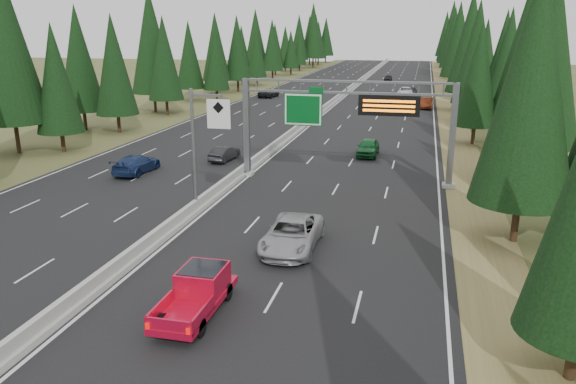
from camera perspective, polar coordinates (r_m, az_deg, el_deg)
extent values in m
cube|color=black|center=(89.31, 4.45, 8.80)|extent=(32.00, 260.00, 0.08)
cube|color=olive|center=(88.31, 16.04, 8.13)|extent=(3.60, 260.00, 0.06)
cube|color=#424B23|center=(93.75, -6.49, 9.09)|extent=(3.60, 260.00, 0.06)
cube|color=#999A94|center=(89.29, 4.45, 8.92)|extent=(0.70, 260.00, 0.30)
cube|color=#999A94|center=(89.24, 4.46, 9.17)|extent=(0.30, 260.00, 0.60)
cube|color=slate|center=(45.23, -4.22, 6.52)|extent=(0.45, 0.45, 7.80)
cube|color=#999A94|center=(46.01, -4.12, 1.92)|extent=(0.90, 0.90, 0.30)
cube|color=slate|center=(43.20, 16.36, 5.45)|extent=(0.45, 0.45, 7.80)
cube|color=#999A94|center=(44.02, 15.97, 0.65)|extent=(0.90, 0.90, 0.30)
cube|color=slate|center=(43.00, 5.99, 11.11)|extent=(15.85, 0.35, 0.16)
cube|color=slate|center=(43.08, 5.96, 10.00)|extent=(15.85, 0.35, 0.16)
cube|color=#054C19|center=(43.55, 1.54, 8.38)|extent=(3.00, 0.10, 2.50)
cube|color=silver|center=(43.50, 1.53, 8.37)|extent=(2.85, 0.02, 2.35)
cube|color=#054C19|center=(43.18, 2.88, 10.30)|extent=(1.10, 0.10, 0.45)
cube|color=black|center=(42.58, 10.22, 8.63)|extent=(4.50, 0.40, 1.50)
cube|color=orange|center=(42.32, 10.22, 9.06)|extent=(3.80, 0.02, 0.18)
cube|color=orange|center=(42.36, 10.20, 8.59)|extent=(3.80, 0.02, 0.18)
cube|color=orange|center=(42.41, 10.18, 8.13)|extent=(3.80, 0.02, 0.18)
cylinder|color=slate|center=(36.12, -9.55, 4.01)|extent=(0.20, 0.20, 8.00)
cube|color=#999A94|center=(37.13, -9.27, -1.88)|extent=(0.50, 0.50, 0.20)
cube|color=slate|center=(35.16, -8.30, 9.69)|extent=(2.00, 0.15, 0.15)
cube|color=silver|center=(34.90, -7.07, 7.87)|extent=(1.50, 0.06, 1.80)
cylinder|color=black|center=(22.10, 26.94, -14.59)|extent=(0.40, 0.40, 1.86)
cylinder|color=black|center=(33.94, 22.10, -2.80)|extent=(0.40, 0.40, 2.44)
cone|color=black|center=(32.43, 23.54, 10.05)|extent=(5.49, 5.49, 12.81)
cylinder|color=black|center=(46.53, 21.65, 1.96)|extent=(0.40, 0.40, 2.05)
cone|color=black|center=(45.50, 22.49, 9.79)|extent=(4.61, 4.61, 10.75)
cylinder|color=black|center=(49.63, 23.87, 2.88)|extent=(0.40, 0.40, 2.60)
cone|color=black|center=(48.59, 24.99, 12.23)|extent=(5.85, 5.85, 13.65)
cylinder|color=black|center=(61.45, 18.30, 5.51)|extent=(0.40, 0.40, 1.98)
cone|color=black|center=(60.69, 18.82, 11.27)|extent=(4.47, 4.47, 10.42)
cylinder|color=black|center=(61.97, 22.42, 5.58)|extent=(0.40, 0.40, 2.81)
cone|color=black|center=(61.14, 23.32, 13.66)|extent=(6.31, 6.31, 14.73)
cylinder|color=black|center=(76.41, 18.11, 7.67)|extent=(0.40, 0.40, 2.43)
cone|color=black|center=(75.75, 18.63, 13.34)|extent=(5.46, 5.46, 12.74)
cylinder|color=black|center=(75.16, 20.92, 7.21)|extent=(0.40, 0.40, 2.27)
cone|color=black|center=(74.50, 21.48, 12.59)|extent=(5.11, 5.11, 11.91)
cylinder|color=black|center=(86.93, 17.54, 8.77)|extent=(0.40, 0.40, 2.71)
cone|color=black|center=(86.34, 18.03, 14.34)|extent=(6.10, 6.10, 14.23)
cylinder|color=black|center=(86.81, 20.62, 8.33)|extent=(0.40, 0.40, 2.28)
cone|color=black|center=(86.24, 21.10, 13.02)|extent=(5.13, 5.13, 11.98)
cylinder|color=black|center=(101.68, 17.66, 9.63)|extent=(0.40, 0.40, 2.29)
cone|color=black|center=(101.19, 18.01, 13.65)|extent=(5.15, 5.15, 12.02)
cylinder|color=black|center=(103.92, 19.08, 9.59)|extent=(0.40, 0.40, 2.13)
cone|color=black|center=(103.46, 19.43, 13.25)|extent=(4.80, 4.80, 11.20)
cylinder|color=black|center=(114.96, 16.58, 10.50)|extent=(0.40, 0.40, 2.66)
cone|color=black|center=(114.51, 16.93, 14.63)|extent=(5.99, 5.99, 13.97)
cylinder|color=black|center=(116.23, 18.48, 10.33)|extent=(0.40, 0.40, 2.41)
cone|color=black|center=(115.80, 18.82, 14.04)|extent=(5.43, 5.43, 12.67)
cylinder|color=black|center=(128.15, 16.80, 10.87)|extent=(0.40, 0.40, 2.03)
cone|color=black|center=(127.78, 17.04, 13.70)|extent=(4.57, 4.57, 10.66)
cylinder|color=black|center=(130.88, 17.75, 10.86)|extent=(0.40, 0.40, 1.90)
cone|color=black|center=(130.53, 17.98, 13.45)|extent=(4.27, 4.27, 9.95)
cylinder|color=black|center=(142.25, 16.23, 11.51)|extent=(0.40, 0.40, 2.64)
cone|color=black|center=(141.89, 16.50, 14.83)|extent=(5.95, 5.95, 13.88)
cylinder|color=black|center=(144.28, 17.88, 11.31)|extent=(0.40, 0.40, 2.02)
cone|color=black|center=(143.95, 18.10, 13.81)|extent=(4.54, 4.54, 10.59)
cylinder|color=black|center=(155.37, 16.06, 11.94)|extent=(0.40, 0.40, 2.97)
cone|color=black|center=(155.04, 16.33, 15.35)|extent=(6.67, 6.67, 15.57)
cylinder|color=black|center=(159.41, 17.42, 11.72)|extent=(0.40, 0.40, 1.83)
cone|color=black|center=(159.13, 17.59, 13.77)|extent=(4.12, 4.12, 9.61)
cylinder|color=black|center=(170.97, 15.97, 12.15)|extent=(0.40, 0.40, 2.15)
cone|color=black|center=(170.69, 16.15, 14.40)|extent=(4.84, 4.84, 11.29)
cylinder|color=black|center=(171.23, 17.03, 12.12)|extent=(0.40, 0.40, 2.45)
cone|color=black|center=(170.93, 17.25, 14.68)|extent=(5.52, 5.52, 12.87)
cylinder|color=black|center=(184.25, 15.46, 12.42)|extent=(0.40, 0.40, 1.98)
cone|color=black|center=(183.99, 15.61, 14.34)|extent=(4.46, 4.46, 10.41)
cylinder|color=black|center=(184.09, 16.73, 12.33)|extent=(0.40, 0.40, 2.06)
cone|color=black|center=(183.83, 16.90, 14.32)|extent=(4.63, 4.63, 10.80)
cylinder|color=black|center=(198.71, 15.56, 12.76)|extent=(0.40, 0.40, 2.74)
cone|color=black|center=(198.45, 15.75, 15.23)|extent=(6.17, 6.17, 14.40)
cylinder|color=black|center=(197.72, 16.91, 12.59)|extent=(0.40, 0.40, 2.36)
cone|color=black|center=(197.46, 17.09, 14.72)|extent=(5.31, 5.31, 12.39)
cylinder|color=black|center=(58.98, -21.89, 4.72)|extent=(0.40, 0.40, 1.96)
cone|color=black|center=(58.19, -22.53, 10.64)|extent=(4.41, 4.41, 10.30)
cylinder|color=black|center=(60.17, -25.80, 4.99)|extent=(0.40, 0.40, 3.02)
cone|color=black|center=(59.32, -26.94, 13.93)|extent=(6.78, 6.78, 15.83)
cylinder|color=black|center=(68.03, -16.80, 6.68)|extent=(0.40, 0.40, 2.13)
cone|color=black|center=(67.32, -17.27, 12.27)|extent=(4.80, 4.80, 11.19)
cylinder|color=black|center=(71.15, -19.92, 6.86)|extent=(0.40, 0.40, 2.30)
cone|color=black|center=(70.45, -20.49, 12.62)|extent=(5.16, 5.16, 12.05)
cylinder|color=black|center=(80.61, -12.18, 8.41)|extent=(0.40, 0.40, 2.14)
cone|color=black|center=(80.01, -12.47, 13.16)|extent=(4.82, 4.82, 11.25)
cylinder|color=black|center=(83.83, -13.35, 8.84)|extent=(0.40, 0.40, 2.76)
cone|color=black|center=(83.22, -13.75, 14.73)|extent=(6.21, 6.21, 14.48)
cylinder|color=black|center=(94.51, -7.24, 9.69)|extent=(0.40, 0.40, 1.93)
cone|color=black|center=(94.02, -7.37, 13.34)|extent=(4.34, 4.34, 10.13)
cylinder|color=black|center=(95.92, -9.82, 9.72)|extent=(0.40, 0.40, 2.06)
cone|color=black|center=(95.43, -10.01, 13.57)|extent=(4.64, 4.64, 10.82)
cylinder|color=black|center=(108.94, -5.09, 10.70)|extent=(0.40, 0.40, 2.26)
cone|color=black|center=(108.49, -5.19, 14.41)|extent=(5.07, 5.07, 11.84)
cylinder|color=black|center=(107.03, -7.24, 10.56)|extent=(0.40, 0.40, 2.32)
cone|color=black|center=(106.57, -7.38, 14.43)|extent=(5.21, 5.21, 12.16)
cylinder|color=black|center=(119.66, -3.18, 11.15)|extent=(0.40, 0.40, 1.88)
cone|color=black|center=(119.28, -3.22, 13.96)|extent=(4.23, 4.23, 9.87)
cylinder|color=black|center=(122.43, -4.66, 11.26)|extent=(0.40, 0.40, 1.97)
cone|color=black|center=(122.05, -4.73, 14.14)|extent=(4.43, 4.43, 10.34)
cylinder|color=black|center=(133.70, -1.58, 11.78)|extent=(0.40, 0.40, 2.20)
cone|color=black|center=(133.34, -1.61, 14.72)|extent=(4.95, 4.95, 11.55)
cylinder|color=black|center=(135.78, -3.24, 11.90)|extent=(0.40, 0.40, 2.57)
cone|color=black|center=(135.41, -3.30, 15.29)|extent=(5.78, 5.78, 13.49)
cylinder|color=black|center=(147.92, 0.29, 12.14)|extent=(0.40, 0.40, 1.81)
cone|color=black|center=(147.61, 0.29, 14.33)|extent=(4.07, 4.07, 9.49)
cylinder|color=black|center=(147.50, -1.31, 12.18)|extent=(0.40, 0.40, 2.07)
cone|color=black|center=(147.18, -1.32, 14.69)|extent=(4.66, 4.66, 10.88)
cylinder|color=black|center=(162.90, 1.17, 12.51)|extent=(0.40, 0.40, 1.77)
cone|color=black|center=(162.63, 1.18, 14.46)|extent=(3.98, 3.98, 9.29)
cylinder|color=black|center=(161.19, -0.27, 12.51)|extent=(0.40, 0.40, 1.98)
cone|color=black|center=(160.90, -0.27, 14.71)|extent=(4.46, 4.46, 10.40)
cylinder|color=black|center=(175.36, 2.55, 12.98)|extent=(0.40, 0.40, 3.04)
cone|color=black|center=(175.07, 2.59, 16.08)|extent=(6.83, 6.83, 15.95)
cylinder|color=black|center=(173.21, 1.12, 12.86)|extent=(0.40, 0.40, 2.51)
cone|color=black|center=(172.92, 1.14, 15.45)|extent=(5.64, 5.64, 13.16)
cylinder|color=black|center=(188.54, 3.08, 13.08)|extent=(0.40, 0.40, 2.23)
cone|color=black|center=(188.28, 3.11, 15.19)|extent=(5.01, 5.01, 11.69)
cylinder|color=black|center=(189.18, 2.19, 13.15)|extent=(0.40, 0.40, 2.55)
cone|color=black|center=(188.92, 2.22, 15.56)|extent=(5.73, 5.73, 13.37)
cylinder|color=black|center=(202.06, 3.84, 13.31)|extent=(0.40, 0.40, 2.47)
cone|color=black|center=(201.81, 3.88, 15.50)|extent=(5.56, 5.56, 12.97)
cylinder|color=black|center=(200.83, 2.83, 13.33)|extent=(0.40, 0.40, 2.59)
cone|color=black|center=(200.57, 2.87, 15.64)|extent=(5.84, 5.84, 13.62)
imported|color=#9E9EA3|center=(30.45, 0.41, -4.31)|extent=(2.77, 5.96, 1.65)
cylinder|color=black|center=(23.25, -12.82, -12.82)|extent=(0.29, 0.77, 0.77)
cylinder|color=black|center=(22.63, -8.99, -13.46)|extent=(0.29, 0.77, 0.77)
cylinder|color=black|center=(25.80, -9.71, -9.58)|extent=(0.29, 0.77, 0.77)
cylinder|color=black|center=(25.24, -6.24, -10.04)|extent=(0.29, 0.77, 0.77)
cube|color=#BB0B29|center=(24.17, -9.35, -11.04)|extent=(1.92, 5.39, 0.29)
cube|color=#BB0B29|center=(24.59, -8.64, -8.76)|extent=(1.83, 2.12, 1.06)
cube|color=black|center=(24.47, -8.67, -8.15)|extent=(1.64, 1.83, 0.53)
cube|color=#BB0B29|center=(23.22, -12.90, -11.53)|extent=(0.10, 2.31, 0.58)
cube|color=#BB0B29|center=(22.52, -8.63, -12.20)|extent=(0.10, 2.31, 0.58)
cube|color=#BB0B29|center=(21.94, -12.05, -13.21)|extent=(1.92, 0.10, 0.58)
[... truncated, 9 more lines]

